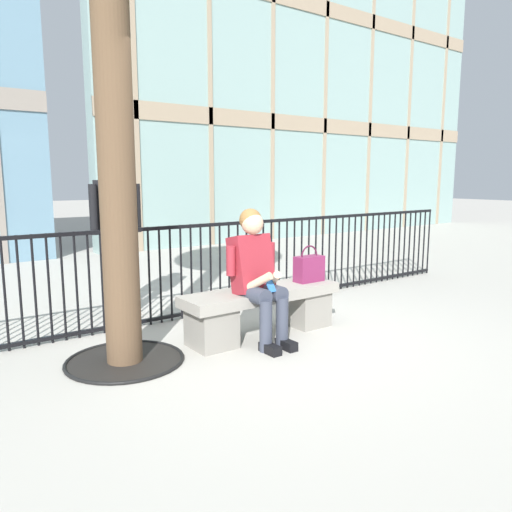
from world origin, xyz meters
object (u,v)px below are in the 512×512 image
object	(u,v)px
handbag_on_bench	(309,268)
stone_bench	(262,307)
bystander_at_railing	(116,224)
seated_person_with_phone	(257,272)

from	to	relation	value
handbag_on_bench	stone_bench	bearing A→B (deg)	179.01
stone_bench	handbag_on_bench	world-z (taller)	handbag_on_bench
handbag_on_bench	bystander_at_railing	xyz separation A→B (m)	(-1.42, 1.47, 0.41)
stone_bench	seated_person_with_phone	xyz separation A→B (m)	(-0.16, -0.13, 0.38)
stone_bench	bystander_at_railing	size ratio (longest dim) A/B	0.94
seated_person_with_phone	handbag_on_bench	bearing A→B (deg)	9.15
bystander_at_railing	handbag_on_bench	bearing A→B (deg)	-46.00
stone_bench	handbag_on_bench	bearing A→B (deg)	-0.99
stone_bench	seated_person_with_phone	bearing A→B (deg)	-140.59
stone_bench	bystander_at_railing	distance (m)	1.84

